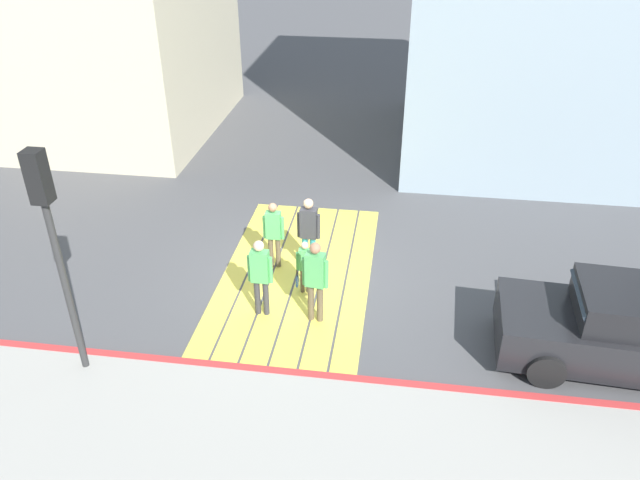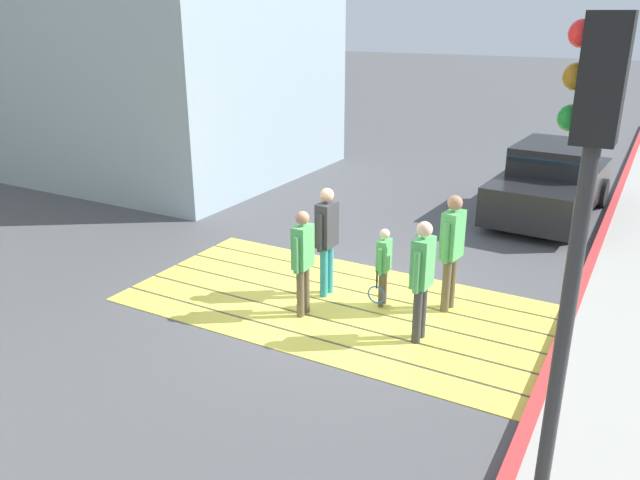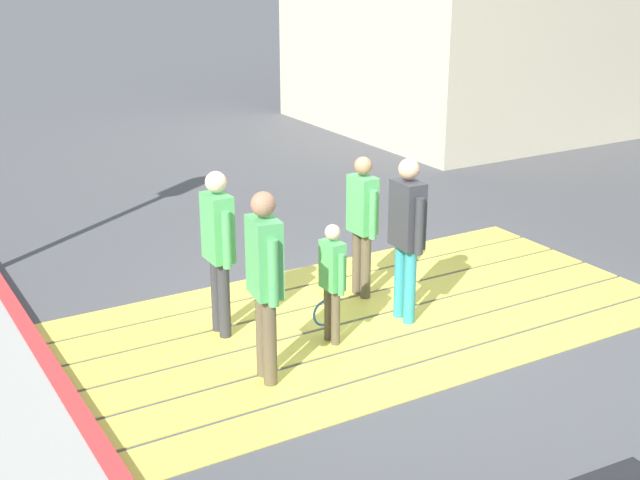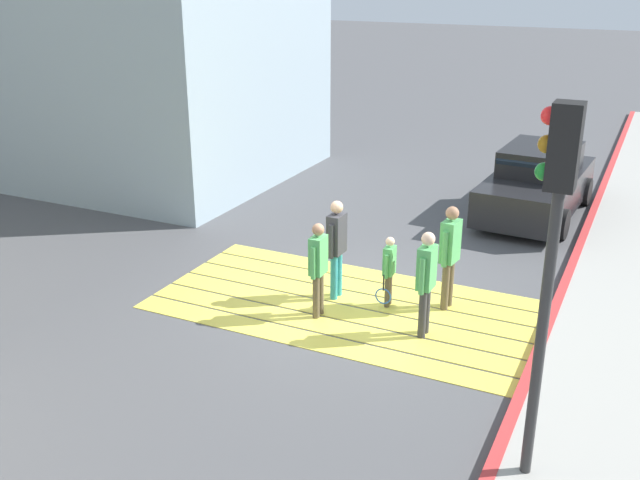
% 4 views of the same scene
% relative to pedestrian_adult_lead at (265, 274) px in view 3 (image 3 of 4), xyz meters
% --- Properties ---
extents(ground_plane, '(120.00, 120.00, 0.00)m').
position_rel_pedestrian_adult_lead_xyz_m(ground_plane, '(1.56, 0.66, -1.04)').
color(ground_plane, '#4C4C4F').
extents(crosswalk_stripes, '(6.40, 3.25, 0.01)m').
position_rel_pedestrian_adult_lead_xyz_m(crosswalk_stripes, '(1.56, 0.66, -1.04)').
color(crosswalk_stripes, '#EAD64C').
rests_on(crosswalk_stripes, ground).
extents(curb_painted, '(0.16, 40.00, 0.13)m').
position_rel_pedestrian_adult_lead_xyz_m(curb_painted, '(-1.69, 0.66, -0.98)').
color(curb_painted, '#BC3333').
rests_on(curb_painted, ground).
extents(pedestrian_adult_lead, '(0.28, 0.52, 1.79)m').
position_rel_pedestrian_adult_lead_xyz_m(pedestrian_adult_lead, '(0.00, 0.00, 0.00)').
color(pedestrian_adult_lead, brown).
rests_on(pedestrian_adult_lead, ground).
extents(pedestrian_adult_trailing, '(0.22, 0.50, 1.71)m').
position_rel_pedestrian_adult_lead_xyz_m(pedestrian_adult_trailing, '(0.05, 1.10, -0.05)').
color(pedestrian_adult_trailing, '#333338').
rests_on(pedestrian_adult_trailing, ground).
extents(pedestrian_adult_side, '(0.23, 0.51, 1.75)m').
position_rel_pedestrian_adult_lead_xyz_m(pedestrian_adult_side, '(1.84, 0.43, -0.02)').
color(pedestrian_adult_side, teal).
rests_on(pedestrian_adult_side, ground).
extents(pedestrian_teen_behind, '(0.21, 0.47, 1.61)m').
position_rel_pedestrian_adult_lead_xyz_m(pedestrian_teen_behind, '(1.81, 1.20, -0.11)').
color(pedestrian_teen_behind, brown).
rests_on(pedestrian_teen_behind, ground).
extents(pedestrian_child_with_racket, '(0.28, 0.38, 1.24)m').
position_rel_pedestrian_adult_lead_xyz_m(pedestrian_child_with_racket, '(0.91, 0.37, -0.35)').
color(pedestrian_child_with_racket, brown).
rests_on(pedestrian_child_with_racket, ground).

